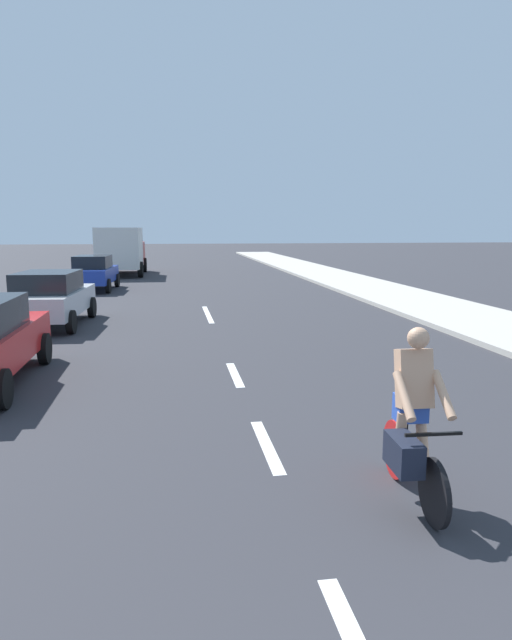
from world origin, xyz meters
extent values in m
plane|color=#2D2D33|center=(0.00, 20.00, 0.00)|extent=(160.00, 160.00, 0.00)
cube|color=#B2ADA3|center=(7.87, 22.00, 0.07)|extent=(3.60, 80.00, 0.14)
cube|color=white|center=(0.00, 7.35, 0.00)|extent=(0.16, 1.80, 0.01)
cube|color=white|center=(0.00, 10.94, 0.00)|extent=(0.16, 1.80, 0.01)
cube|color=white|center=(0.00, 17.72, 0.00)|extent=(0.16, 1.80, 0.01)
cube|color=white|center=(0.00, 19.52, 0.00)|extent=(0.16, 1.80, 0.01)
cylinder|color=black|center=(1.22, 5.18, 0.33)|extent=(0.08, 0.66, 0.66)
cylinder|color=red|center=(1.27, 6.23, 0.33)|extent=(0.08, 0.66, 0.66)
cube|color=black|center=(1.25, 5.70, 0.51)|extent=(0.08, 0.95, 0.04)
cylinder|color=black|center=(1.26, 5.91, 0.75)|extent=(0.03, 0.03, 0.48)
cube|color=black|center=(1.23, 5.26, 0.88)|extent=(0.56, 0.06, 0.03)
cube|color=tan|center=(1.25, 5.78, 1.28)|extent=(0.35, 0.33, 0.63)
sphere|color=tan|center=(1.25, 5.72, 1.71)|extent=(0.22, 0.22, 0.22)
cube|color=#2D51B7|center=(1.25, 5.83, 0.95)|extent=(0.33, 0.23, 0.28)
cube|color=black|center=(1.01, 5.42, 0.63)|extent=(0.26, 0.53, 0.32)
cylinder|color=tan|center=(1.37, 5.77, 0.63)|extent=(0.12, 0.32, 0.62)
cylinder|color=tan|center=(1.13, 5.79, 0.63)|extent=(0.12, 0.21, 0.63)
cylinder|color=tan|center=(1.44, 5.51, 1.18)|extent=(0.11, 0.49, 0.41)
cylinder|color=tan|center=(1.04, 5.53, 1.18)|extent=(0.11, 0.49, 0.41)
cylinder|color=black|center=(-3.80, 12.42, 0.32)|extent=(0.18, 0.64, 0.64)
cylinder|color=black|center=(-3.81, 9.45, 0.32)|extent=(0.18, 0.64, 0.64)
cube|color=#B7BABF|center=(-4.60, 17.20, 0.69)|extent=(1.98, 4.22, 0.64)
cube|color=black|center=(-4.61, 16.99, 1.29)|extent=(1.65, 2.23, 0.56)
cylinder|color=black|center=(-5.38, 18.65, 0.32)|extent=(0.22, 0.65, 0.64)
cylinder|color=black|center=(-3.65, 18.55, 0.32)|extent=(0.22, 0.65, 0.64)
cylinder|color=black|center=(-5.54, 15.85, 0.32)|extent=(0.22, 0.65, 0.64)
cylinder|color=black|center=(-3.82, 15.75, 0.32)|extent=(0.22, 0.65, 0.64)
cube|color=#1E389E|center=(-4.57, 26.51, 0.69)|extent=(1.83, 3.95, 0.64)
cube|color=black|center=(-4.58, 26.32, 1.29)|extent=(1.54, 2.09, 0.56)
cylinder|color=black|center=(-5.31, 27.87, 0.32)|extent=(0.21, 0.65, 0.64)
cylinder|color=black|center=(-3.69, 27.78, 0.32)|extent=(0.21, 0.65, 0.64)
cylinder|color=black|center=(-5.45, 25.24, 0.32)|extent=(0.21, 0.65, 0.64)
cylinder|color=black|center=(-3.83, 25.15, 0.32)|extent=(0.21, 0.65, 0.64)
cube|color=maroon|center=(-3.99, 36.91, 1.20)|extent=(2.43, 2.37, 1.40)
cube|color=silver|center=(-4.03, 33.92, 1.65)|extent=(2.45, 4.19, 2.30)
cylinder|color=black|center=(-5.19, 36.80, 0.45)|extent=(0.29, 0.90, 0.90)
cylinder|color=black|center=(-2.79, 36.77, 0.45)|extent=(0.29, 0.90, 0.90)
cylinder|color=black|center=(-5.24, 32.90, 0.45)|extent=(0.29, 0.90, 0.90)
cylinder|color=black|center=(-2.84, 32.87, 0.45)|extent=(0.29, 0.90, 0.90)
camera|label=1|loc=(-1.19, 0.57, 2.80)|focal=31.33mm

